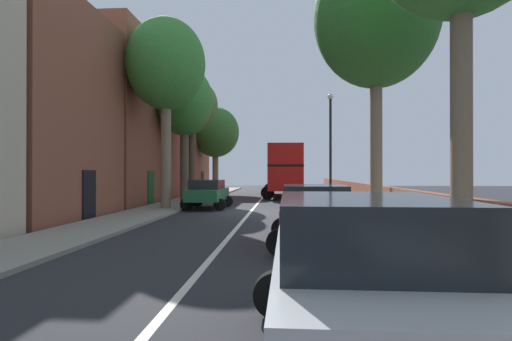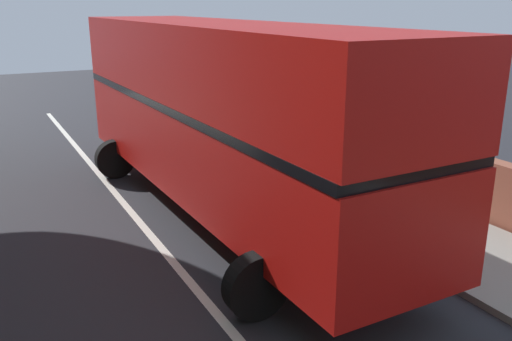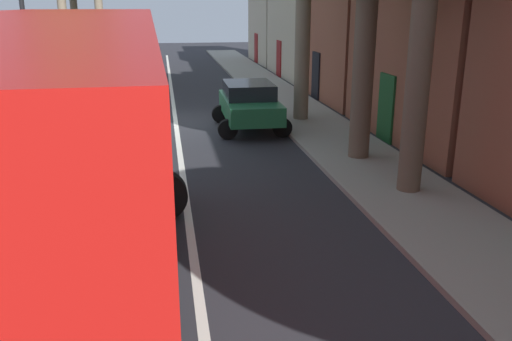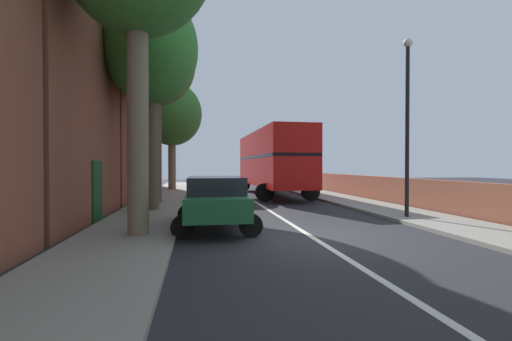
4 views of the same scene
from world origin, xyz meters
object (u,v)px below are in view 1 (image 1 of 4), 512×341
object	(u,v)px
parked_car_silver_right_2	(362,271)
street_tree_left_0	(192,107)
parked_car_red_right_0	(314,212)
street_tree_left_6	(184,102)
street_tree_left_2	(215,133)
litter_bin_right	(443,232)
street_tree_left_4	(166,66)
double_decker_bus	(284,168)
parked_car_green_left_1	(208,192)
street_tree_right_3	(376,17)
lamppost_right	(331,140)

from	to	relation	value
parked_car_silver_right_2	street_tree_left_0	size ratio (longest dim) A/B	0.49
street_tree_left_0	parked_car_silver_right_2	bearing A→B (deg)	-73.40
parked_car_red_right_0	street_tree_left_6	bearing A→B (deg)	115.24
parked_car_silver_right_2	street_tree_left_2	xyz separation A→B (m)	(-7.47, 35.27, 4.91)
parked_car_silver_right_2	litter_bin_right	distance (m)	5.98
street_tree_left_4	litter_bin_right	size ratio (longest dim) A/B	9.60
double_decker_bus	parked_car_green_left_1	size ratio (longest dim) A/B	2.78
street_tree_left_6	street_tree_right_3	bearing A→B (deg)	-53.22
parked_car_green_left_1	street_tree_left_6	size ratio (longest dim) A/B	0.46
street_tree_left_0	lamppost_right	world-z (taller)	street_tree_left_0
street_tree_right_3	street_tree_left_4	world-z (taller)	street_tree_left_4
street_tree_left_2	litter_bin_right	size ratio (longest dim) A/B	7.85
parked_car_green_left_1	street_tree_left_4	world-z (taller)	street_tree_left_4
street_tree_left_2	street_tree_right_3	distance (m)	27.54
street_tree_left_0	litter_bin_right	world-z (taller)	street_tree_left_0
parked_car_red_right_0	street_tree_left_4	bearing A→B (deg)	124.32
parked_car_silver_right_2	street_tree_left_4	size ratio (longest dim) A/B	0.42
street_tree_left_0	street_tree_left_4	distance (m)	8.19
street_tree_left_2	street_tree_right_3	xyz separation A→B (m)	(9.72, -25.74, 1.26)
parked_car_silver_right_2	street_tree_right_3	xyz separation A→B (m)	(2.25, 9.53, 6.17)
parked_car_green_left_1	street_tree_right_3	xyz separation A→B (m)	(7.25, -8.54, 6.24)
parked_car_green_left_1	double_decker_bus	bearing A→B (deg)	70.02
parked_car_green_left_1	street_tree_left_0	xyz separation A→B (m)	(-2.53, 7.17, 5.87)
street_tree_left_2	street_tree_left_0	bearing A→B (deg)	-90.32
parked_car_green_left_1	street_tree_left_6	distance (m)	7.56
double_decker_bus	lamppost_right	bearing A→B (deg)	-76.39
double_decker_bus	parked_car_silver_right_2	bearing A→B (deg)	-88.45
lamppost_right	litter_bin_right	distance (m)	14.02
parked_car_green_left_1	street_tree_right_3	bearing A→B (deg)	-49.68
parked_car_red_right_0	lamppost_right	world-z (taller)	lamppost_right
lamppost_right	street_tree_left_2	bearing A→B (deg)	119.51
street_tree_left_6	lamppost_right	world-z (taller)	street_tree_left_6
parked_car_red_right_0	street_tree_left_2	world-z (taller)	street_tree_left_2
parked_car_red_right_0	parked_car_green_left_1	bearing A→B (deg)	113.85
litter_bin_right	street_tree_left_2	bearing A→B (deg)	108.90
parked_car_red_right_0	street_tree_left_0	xyz separation A→B (m)	(-7.53, 18.48, 5.84)
street_tree_left_6	lamppost_right	size ratio (longest dim) A/B	1.42
street_tree_left_6	parked_car_silver_right_2	bearing A→B (deg)	-71.78
street_tree_left_2	street_tree_left_4	bearing A→B (deg)	-88.74
parked_car_red_right_0	street_tree_left_6	xyz separation A→B (m)	(-7.37, 15.64, 5.70)
street_tree_left_4	street_tree_right_3	bearing A→B (deg)	-39.16
street_tree_left_6	parked_car_red_right_0	bearing A→B (deg)	-64.76
parked_car_red_right_0	lamppost_right	distance (m)	12.59
parked_car_green_left_1	parked_car_silver_right_2	world-z (taller)	parked_car_silver_right_2
parked_car_silver_right_2	street_tree_left_6	xyz separation A→B (m)	(-7.37, 22.41, 5.66)
parked_car_red_right_0	parked_car_green_left_1	xyz separation A→B (m)	(-5.00, 11.31, -0.03)
street_tree_left_0	street_tree_left_2	size ratio (longest dim) A/B	1.06
parked_car_silver_right_2	street_tree_left_4	distance (m)	19.71
parked_car_red_right_0	lamppost_right	size ratio (longest dim) A/B	0.64
parked_car_green_left_1	street_tree_left_4	distance (m)	7.16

